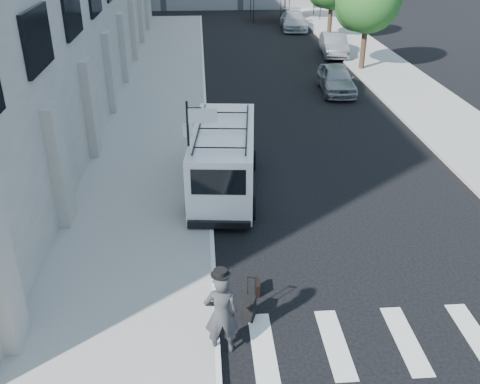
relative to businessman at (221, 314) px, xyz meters
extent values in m
plane|color=black|center=(1.90, 3.00, -1.00)|extent=(120.00, 120.00, 0.00)
cube|color=gray|center=(-2.35, 19.00, -0.92)|extent=(4.50, 48.00, 0.15)
cube|color=gray|center=(10.90, 23.00, -0.92)|extent=(4.00, 56.00, 0.15)
cylinder|color=black|center=(-0.70, 6.20, 0.90)|extent=(0.07, 0.07, 3.50)
cube|color=white|center=(-0.70, 6.22, 1.75)|extent=(0.30, 0.03, 0.42)
cube|color=white|center=(-0.25, 6.20, 2.20)|extent=(0.85, 0.06, 0.45)
cylinder|color=black|center=(9.50, 23.00, 0.40)|extent=(0.32, 0.32, 2.80)
sphere|color=#255019|center=(9.10, 23.60, 2.56)|extent=(2.66, 2.66, 2.66)
cylinder|color=black|center=(9.50, 32.00, 0.40)|extent=(0.32, 0.32, 2.80)
cylinder|color=black|center=(4.50, 39.60, 0.10)|extent=(0.06, 0.06, 2.20)
cylinder|color=black|center=(7.30, 39.60, 0.10)|extent=(0.06, 0.06, 2.20)
cylinder|color=black|center=(4.50, 42.40, 0.10)|extent=(0.06, 0.06, 2.20)
cylinder|color=black|center=(7.30, 42.40, 0.10)|extent=(0.06, 0.06, 2.20)
cylinder|color=black|center=(7.70, 40.10, 0.10)|extent=(0.06, 0.06, 2.20)
cylinder|color=black|center=(10.50, 40.10, 0.10)|extent=(0.06, 0.06, 2.20)
cylinder|color=black|center=(7.70, 42.90, 0.10)|extent=(0.06, 0.06, 2.20)
cylinder|color=black|center=(10.50, 42.90, 0.10)|extent=(0.06, 0.06, 2.20)
imported|color=#323234|center=(0.00, 0.00, 0.00)|extent=(0.74, 0.49, 2.00)
cube|color=black|center=(0.97, 1.93, -0.83)|extent=(0.14, 0.45, 0.34)
cube|color=black|center=(0.69, 1.00, -0.72)|extent=(0.35, 0.43, 0.55)
cylinder|color=black|center=(0.66, 1.19, -0.21)|extent=(0.02, 0.02, 0.52)
cylinder|color=black|center=(0.84, 1.13, -0.21)|extent=(0.02, 0.02, 0.52)
cube|color=black|center=(0.75, 1.16, 0.04)|extent=(0.21, 0.10, 0.03)
cube|color=white|center=(0.40, 7.50, 0.24)|extent=(2.49, 5.49, 2.07)
cube|color=white|center=(0.69, 10.39, -0.26)|extent=(1.95, 1.07, 1.08)
cube|color=black|center=(0.14, 4.87, 0.68)|extent=(1.58, 0.24, 0.79)
cylinder|color=black|center=(-0.34, 9.46, -0.62)|extent=(0.35, 0.77, 0.75)
cylinder|color=black|center=(1.52, 9.27, -0.62)|extent=(0.35, 0.77, 0.75)
cylinder|color=black|center=(-0.71, 5.83, -0.62)|extent=(0.35, 0.77, 0.75)
cylinder|color=black|center=(1.15, 5.64, -0.62)|extent=(0.35, 0.77, 0.75)
imported|color=gray|center=(6.90, 18.69, -0.28)|extent=(1.93, 4.29, 1.43)
imported|color=slate|center=(8.70, 26.99, -0.28)|extent=(1.94, 4.49, 1.44)
imported|color=#ADB1B6|center=(7.52, 36.44, -0.28)|extent=(2.31, 5.06, 1.43)
camera|label=1|loc=(-0.25, -8.75, 7.40)|focal=40.00mm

